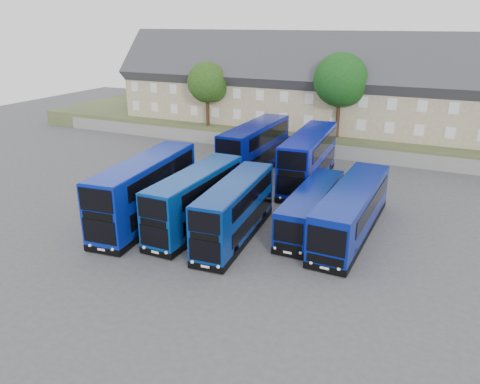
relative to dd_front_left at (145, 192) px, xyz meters
name	(u,v)px	position (x,y,z in m)	size (l,w,h in m)	color
ground	(214,242)	(6.34, -1.17, -2.32)	(120.00, 120.00, 0.00)	#46464B
retaining_wall	(315,149)	(6.34, 22.83, -1.57)	(70.00, 0.40, 1.50)	slate
earth_bank	(337,129)	(6.34, 32.83, -1.32)	(80.00, 20.00, 2.00)	#445530
terrace_row	(357,91)	(9.34, 28.83, 4.28)	(60.00, 10.40, 11.20)	gray
dd_front_left	(145,192)	(0.00, 0.00, 0.00)	(3.88, 12.05, 4.71)	#081F98
dd_front_mid	(196,201)	(3.98, 0.53, -0.26)	(2.49, 10.57, 4.19)	navy
dd_front_right	(235,212)	(7.32, 0.06, -0.33)	(3.16, 10.36, 4.05)	navy
dd_rear_left	(255,149)	(2.54, 14.75, 0.00)	(2.83, 11.90, 4.72)	navy
dd_rear_right	(308,159)	(8.45, 13.35, 0.01)	(3.42, 12.03, 4.73)	#0913A6
coach_east_a	(311,209)	(11.54, 4.08, -0.89)	(2.36, 10.67, 2.91)	navy
coach_east_b	(352,211)	(14.44, 4.15, -0.61)	(3.00, 12.77, 3.47)	navy
tree_west	(209,84)	(-7.51, 23.93, 4.73)	(4.80, 4.80, 7.65)	#382314
tree_mid	(342,82)	(8.49, 24.43, 5.75)	(5.76, 5.76, 9.18)	#382314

